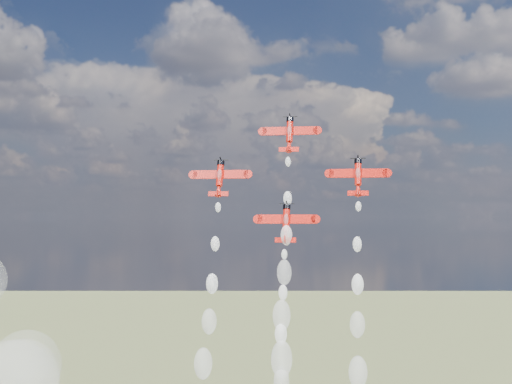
{
  "coord_description": "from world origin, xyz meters",
  "views": [
    {
      "loc": [
        28.2,
        -116.06,
        104.12
      ],
      "look_at": [
        8.79,
        15.42,
        108.76
      ],
      "focal_mm": 50.0,
      "sensor_mm": 36.0,
      "label": 1
    }
  ],
  "objects": [
    {
      "name": "plane_lead",
      "position": [
        14.79,
        18.56,
        120.01
      ],
      "size": [
        10.56,
        4.74,
        7.23
      ],
      "rotation": [
        1.21,
        0.0,
        0.0
      ],
      "color": "red",
      "rests_on": "ground"
    },
    {
      "name": "plane_left",
      "position": [
        1.89,
        15.34,
        111.58
      ],
      "size": [
        10.56,
        4.74,
        7.23
      ],
      "rotation": [
        1.21,
        0.0,
        0.0
      ],
      "color": "red",
      "rests_on": "ground"
    },
    {
      "name": "plane_right",
      "position": [
        27.69,
        15.34,
        111.58
      ],
      "size": [
        10.56,
        4.74,
        7.23
      ],
      "rotation": [
        1.21,
        0.0,
        0.0
      ],
      "color": "red",
      "rests_on": "ground"
    },
    {
      "name": "plane_slot",
      "position": [
        14.79,
        12.11,
        103.14
      ],
      "size": [
        10.56,
        4.74,
        7.23
      ],
      "rotation": [
        1.21,
        0.0,
        0.0
      ],
      "color": "red",
      "rests_on": "ground"
    }
  ]
}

